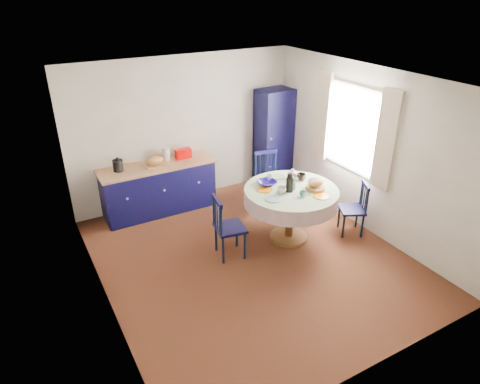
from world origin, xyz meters
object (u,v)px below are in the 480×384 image
object	(u,v)px
dining_table	(291,197)
chair_far	(268,181)
mug_b	(302,194)
cobalt_bowl	(267,183)
pantry_cabinet	(274,138)
chair_left	(227,227)
chair_right	(354,208)
mug_d	(269,178)
kitchen_counter	(159,187)
mug_c	(302,177)
mug_a	(282,190)

from	to	relation	value
dining_table	chair_far	world-z (taller)	dining_table
mug_b	cobalt_bowl	xyz separation A→B (m)	(-0.23, 0.56, -0.01)
dining_table	pantry_cabinet	bearing A→B (deg)	64.04
chair_left	chair_right	distance (m)	2.03
dining_table	chair_right	xyz separation A→B (m)	(0.96, -0.34, -0.28)
chair_right	mug_d	xyz separation A→B (m)	(-1.10, 0.74, 0.46)
chair_left	chair_right	size ratio (longest dim) A/B	1.11
kitchen_counter	pantry_cabinet	world-z (taller)	pantry_cabinet
chair_left	dining_table	bearing A→B (deg)	-84.15
mug_b	mug_d	size ratio (longest dim) A/B	0.81
chair_far	mug_c	world-z (taller)	chair_far
pantry_cabinet	mug_c	size ratio (longest dim) A/B	13.83
chair_left	mug_b	size ratio (longest dim) A/B	10.35
dining_table	mug_c	bearing A→B (deg)	30.66
mug_a	mug_d	xyz separation A→B (m)	(0.06, 0.43, 0.00)
chair_right	mug_d	distance (m)	1.40
mug_a	mug_c	world-z (taller)	mug_c
mug_b	mug_d	xyz separation A→B (m)	(-0.13, 0.66, 0.01)
chair_far	mug_a	xyz separation A→B (m)	(-0.45, -1.03, 0.37)
mug_d	cobalt_bowl	xyz separation A→B (m)	(-0.10, -0.11, -0.02)
chair_left	mug_b	world-z (taller)	chair_left
chair_right	cobalt_bowl	size ratio (longest dim) A/B	3.05
pantry_cabinet	mug_d	world-z (taller)	pantry_cabinet
dining_table	mug_a	distance (m)	0.27
dining_table	chair_left	xyz separation A→B (m)	(-1.03, 0.06, -0.23)
pantry_cabinet	mug_a	bearing A→B (deg)	-124.03
mug_b	cobalt_bowl	world-z (taller)	mug_b
dining_table	chair_right	world-z (taller)	dining_table
kitchen_counter	chair_left	world-z (taller)	kitchen_counter
mug_a	chair_right	bearing A→B (deg)	-14.87
kitchen_counter	mug_c	size ratio (longest dim) A/B	14.53
cobalt_bowl	kitchen_counter	bearing A→B (deg)	127.89
mug_a	kitchen_counter	bearing A→B (deg)	123.48
kitchen_counter	mug_a	distance (m)	2.24
kitchen_counter	mug_a	xyz separation A→B (m)	(1.21, -1.83, 0.44)
mug_b	mug_a	bearing A→B (deg)	128.84
mug_d	mug_b	bearing A→B (deg)	-78.97
chair_left	mug_b	distance (m)	1.14
chair_far	cobalt_bowl	bearing A→B (deg)	-113.23
kitchen_counter	chair_left	bearing A→B (deg)	-77.66
mug_a	mug_c	size ratio (longest dim) A/B	0.96
cobalt_bowl	dining_table	bearing A→B (deg)	-50.21
mug_a	chair_left	bearing A→B (deg)	173.28
kitchen_counter	mug_a	bearing A→B (deg)	-56.59
pantry_cabinet	mug_d	xyz separation A→B (m)	(-1.03, -1.44, -0.02)
chair_right	mug_a	world-z (taller)	mug_a
cobalt_bowl	mug_c	bearing A→B (deg)	-10.58
pantry_cabinet	chair_right	distance (m)	2.23
chair_left	chair_far	world-z (taller)	chair_far
cobalt_bowl	chair_far	bearing A→B (deg)	55.69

